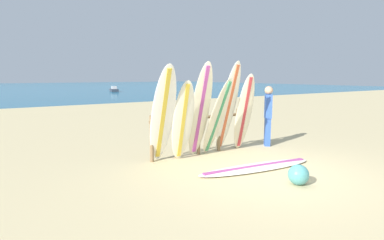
# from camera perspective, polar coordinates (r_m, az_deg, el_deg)

# --- Properties ---
(ground_plane) EXTENTS (120.00, 120.00, 0.00)m
(ground_plane) POSITION_cam_1_polar(r_m,az_deg,el_deg) (6.76, 13.67, -9.33)
(ground_plane) COLOR #CCB784
(ocean_water) EXTENTS (120.00, 80.00, 0.01)m
(ocean_water) POSITION_cam_1_polar(r_m,az_deg,el_deg) (62.55, -29.43, 5.18)
(ocean_water) COLOR #196B93
(ocean_water) RESTS_ON ground
(surfboard_rack) EXTENTS (2.75, 0.09, 1.10)m
(surfboard_rack) POSITION_cam_1_polar(r_m,az_deg,el_deg) (7.94, 1.20, -1.61)
(surfboard_rack) COLOR olive
(surfboard_rack) RESTS_ON ground
(surfboard_leaning_far_left) EXTENTS (0.70, 1.12, 2.26)m
(surfboard_leaning_far_left) POSITION_cam_1_polar(r_m,az_deg,el_deg) (6.93, -5.37, 0.87)
(surfboard_leaning_far_left) COLOR white
(surfboard_leaning_far_left) RESTS_ON ground
(surfboard_leaning_left) EXTENTS (0.62, 0.80, 1.92)m
(surfboard_leaning_left) POSITION_cam_1_polar(r_m,az_deg,el_deg) (7.16, -1.70, -0.26)
(surfboard_leaning_left) COLOR silver
(surfboard_leaning_left) RESTS_ON ground
(surfboard_leaning_center_left) EXTENTS (0.61, 0.91, 2.33)m
(surfboard_leaning_center_left) POSITION_cam_1_polar(r_m,az_deg,el_deg) (7.47, 1.50, 1.70)
(surfboard_leaning_center_left) COLOR beige
(surfboard_leaning_center_left) RESTS_ON ground
(surfboard_leaning_center) EXTENTS (0.67, 0.95, 1.96)m
(surfboard_leaning_center) POSITION_cam_1_polar(r_m,az_deg,el_deg) (7.73, 4.63, 0.50)
(surfboard_leaning_center) COLOR beige
(surfboard_leaning_center) RESTS_ON ground
(surfboard_leaning_center_right) EXTENTS (0.52, 0.80, 2.38)m
(surfboard_leaning_center_right) POSITION_cam_1_polar(r_m,az_deg,el_deg) (8.12, 6.58, 2.32)
(surfboard_leaning_center_right) COLOR silver
(surfboard_leaning_center_right) RESTS_ON ground
(surfboard_leaning_right) EXTENTS (0.59, 0.73, 2.06)m
(surfboard_leaning_right) POSITION_cam_1_polar(r_m,az_deg,el_deg) (8.37, 9.52, 1.34)
(surfboard_leaning_right) COLOR beige
(surfboard_leaning_right) RESTS_ON ground
(surfboard_lying_on_sand) EXTENTS (2.90, 0.96, 0.08)m
(surfboard_lying_on_sand) POSITION_cam_1_polar(r_m,az_deg,el_deg) (6.96, 11.77, -8.45)
(surfboard_lying_on_sand) COLOR white
(surfboard_lying_on_sand) RESTS_ON ground
(beachgoer_standing) EXTENTS (0.31, 0.32, 1.71)m
(beachgoer_standing) POSITION_cam_1_polar(r_m,az_deg,el_deg) (9.12, 13.74, 1.20)
(beachgoer_standing) COLOR #3359B2
(beachgoer_standing) RESTS_ON ground
(small_boat_offshore) EXTENTS (1.42, 2.85, 0.71)m
(small_boat_offshore) POSITION_cam_1_polar(r_m,az_deg,el_deg) (41.78, -14.09, 5.41)
(small_boat_offshore) COLOR #333842
(small_boat_offshore) RESTS_ON ocean_water
(beach_ball) EXTENTS (0.38, 0.38, 0.38)m
(beach_ball) POSITION_cam_1_polar(r_m,az_deg,el_deg) (6.14, 18.91, -9.46)
(beach_ball) COLOR teal
(beach_ball) RESTS_ON ground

